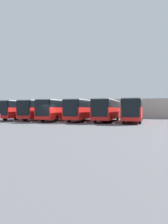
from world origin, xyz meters
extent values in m
plane|color=#5B5B60|center=(0.00, 0.00, 0.00)|extent=(600.00, 600.00, 0.00)
cube|color=red|center=(-9.88, -6.64, 1.30)|extent=(3.86, 12.54, 1.71)
cube|color=black|center=(-9.88, -6.64, 2.68)|extent=(3.80, 12.35, 1.05)
cube|color=black|center=(-10.61, -0.50, 2.08)|extent=(2.12, 0.29, 2.25)
cube|color=red|center=(-10.61, -0.49, 0.67)|extent=(2.29, 0.33, 0.40)
cube|color=silver|center=(-9.88, -6.64, 3.26)|extent=(3.70, 12.04, 0.12)
cylinder|color=black|center=(-11.38, -2.97, 0.51)|extent=(0.42, 1.05, 1.02)
cylinder|color=black|center=(-9.27, -2.72, 0.51)|extent=(0.42, 1.05, 1.02)
cylinder|color=black|center=(-10.48, -10.57, 0.51)|extent=(0.42, 1.05, 1.02)
cylinder|color=black|center=(-8.37, -10.32, 0.51)|extent=(0.42, 1.05, 1.02)
cube|color=#9E9E99|center=(-7.90, -4.79, 0.07)|extent=(1.10, 7.34, 0.15)
cube|color=red|center=(-5.93, -6.64, 1.30)|extent=(3.86, 12.54, 1.71)
cube|color=black|center=(-5.93, -6.64, 2.68)|extent=(3.80, 12.35, 1.05)
cube|color=black|center=(-6.65, -0.50, 2.08)|extent=(2.12, 0.29, 2.25)
cube|color=red|center=(-6.66, -0.49, 0.67)|extent=(2.29, 0.33, 0.40)
cube|color=silver|center=(-5.93, -6.64, 3.26)|extent=(3.70, 12.04, 0.12)
cylinder|color=black|center=(-7.43, -2.97, 0.51)|extent=(0.42, 1.05, 1.02)
cylinder|color=black|center=(-5.32, -2.72, 0.51)|extent=(0.42, 1.05, 1.02)
cylinder|color=black|center=(-6.53, -10.57, 0.51)|extent=(0.42, 1.05, 1.02)
cylinder|color=black|center=(-4.42, -10.32, 0.51)|extent=(0.42, 1.05, 1.02)
cube|color=#9E9E99|center=(-3.95, -4.79, 0.07)|extent=(1.10, 7.34, 0.15)
cube|color=red|center=(-1.98, -6.33, 1.30)|extent=(3.86, 12.54, 1.71)
cube|color=black|center=(-1.98, -6.33, 2.68)|extent=(3.80, 12.35, 1.05)
cube|color=black|center=(-2.70, -0.19, 2.08)|extent=(2.12, 0.29, 2.25)
cube|color=red|center=(-2.70, -0.19, 0.67)|extent=(2.29, 0.33, 0.40)
cube|color=silver|center=(-1.98, -6.33, 3.26)|extent=(3.70, 12.04, 0.12)
cylinder|color=black|center=(-3.48, -2.66, 0.51)|extent=(0.42, 1.05, 1.02)
cylinder|color=black|center=(-1.37, -2.41, 0.51)|extent=(0.42, 1.05, 1.02)
cylinder|color=black|center=(-2.58, -10.26, 0.51)|extent=(0.42, 1.05, 1.02)
cylinder|color=black|center=(-0.47, -10.01, 0.51)|extent=(0.42, 1.05, 1.02)
cube|color=#9E9E99|center=(0.00, -4.48, 0.07)|extent=(1.10, 7.34, 0.15)
cube|color=red|center=(1.98, -5.62, 1.30)|extent=(3.86, 12.54, 1.71)
cube|color=black|center=(1.98, -5.62, 2.68)|extent=(3.80, 12.35, 1.05)
cube|color=black|center=(1.25, 0.52, 2.08)|extent=(2.12, 0.29, 2.25)
cube|color=red|center=(1.25, 0.53, 0.67)|extent=(2.29, 0.33, 0.40)
cube|color=silver|center=(1.98, -5.62, 3.26)|extent=(3.70, 12.04, 0.12)
cylinder|color=black|center=(0.47, -1.95, 0.51)|extent=(0.42, 1.05, 1.02)
cylinder|color=black|center=(2.58, -1.70, 0.51)|extent=(0.42, 1.05, 1.02)
cylinder|color=black|center=(1.37, -9.54, 0.51)|extent=(0.42, 1.05, 1.02)
cylinder|color=black|center=(3.48, -9.29, 0.51)|extent=(0.42, 1.05, 1.02)
cube|color=#9E9E99|center=(3.95, -3.77, 0.07)|extent=(1.10, 7.34, 0.15)
cube|color=red|center=(5.93, -6.59, 1.30)|extent=(3.86, 12.54, 1.71)
cube|color=black|center=(5.93, -6.59, 2.68)|extent=(3.80, 12.35, 1.05)
cube|color=black|center=(5.20, -0.45, 2.08)|extent=(2.12, 0.29, 2.25)
cube|color=red|center=(5.20, -0.44, 0.67)|extent=(2.29, 0.33, 0.40)
cube|color=silver|center=(5.93, -6.59, 3.26)|extent=(3.70, 12.04, 0.12)
cylinder|color=black|center=(4.42, -2.92, 0.51)|extent=(0.42, 1.05, 1.02)
cylinder|color=black|center=(6.53, -2.67, 0.51)|extent=(0.42, 1.05, 1.02)
cylinder|color=black|center=(5.32, -10.51, 0.51)|extent=(0.42, 1.05, 1.02)
cylinder|color=black|center=(7.43, -10.26, 0.51)|extent=(0.42, 1.05, 1.02)
cube|color=#9E9E99|center=(7.90, -4.74, 0.07)|extent=(1.10, 7.34, 0.15)
cube|color=red|center=(9.88, -6.45, 1.30)|extent=(3.86, 12.54, 1.71)
cube|color=black|center=(9.88, -6.45, 2.68)|extent=(3.80, 12.35, 1.05)
cube|color=black|center=(9.15, -0.31, 2.08)|extent=(2.12, 0.29, 2.25)
cube|color=red|center=(9.15, -0.30, 0.67)|extent=(2.29, 0.33, 0.40)
cube|color=silver|center=(9.88, -6.45, 3.26)|extent=(3.70, 12.04, 0.12)
cylinder|color=black|center=(8.37, -2.78, 0.51)|extent=(0.42, 1.05, 1.02)
cylinder|color=black|center=(10.48, -2.53, 0.51)|extent=(0.42, 1.05, 1.02)
cylinder|color=black|center=(9.27, -10.38, 0.51)|extent=(0.42, 1.05, 1.02)
cylinder|color=black|center=(11.38, -10.13, 0.51)|extent=(0.42, 1.05, 1.02)
cube|color=#A8A399|center=(0.00, -25.83, 2.03)|extent=(33.57, 12.03, 4.05)
cube|color=silver|center=(0.00, -33.35, 3.80)|extent=(33.57, 3.00, 0.24)
cylinder|color=slate|center=(-11.75, -34.45, 1.90)|extent=(0.20, 0.20, 3.80)
cylinder|color=slate|center=(11.75, -34.45, 1.90)|extent=(0.20, 0.20, 3.80)
camera|label=1|loc=(-15.51, 25.81, 1.96)|focal=35.00mm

